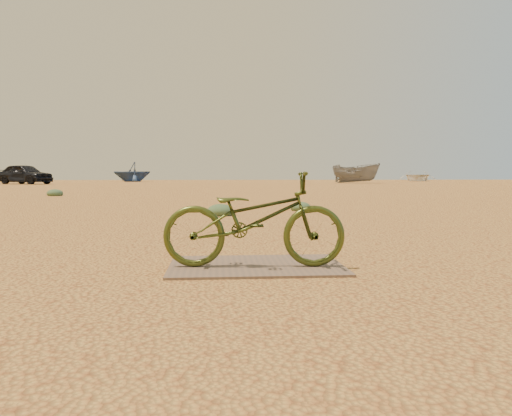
{
  "coord_description": "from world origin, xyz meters",
  "views": [
    {
      "loc": [
        -0.93,
        -4.74,
        0.86
      ],
      "look_at": [
        -0.59,
        -0.22,
        0.54
      ],
      "focal_mm": 35.0,
      "sensor_mm": 36.0,
      "label": 1
    }
  ],
  "objects": [
    {
      "name": "bicycle",
      "position": [
        -0.61,
        -0.31,
        0.45
      ],
      "size": [
        1.66,
        0.66,
        0.86
      ],
      "primitive_type": "imported",
      "rotation": [
        0.0,
        0.0,
        1.51
      ],
      "color": "#3C4819",
      "rests_on": "plywood_board"
    },
    {
      "name": "kale_a",
      "position": [
        -0.88,
        5.43,
        0.0
      ],
      "size": [
        0.55,
        0.55,
        0.3
      ],
      "primitive_type": "ellipsoid",
      "color": "#55754E",
      "rests_on": "ground"
    },
    {
      "name": "plywood_board",
      "position": [
        -0.59,
        -0.22,
        0.01
      ],
      "size": [
        1.58,
        1.06,
        0.02
      ],
      "primitive_type": "cube",
      "color": "brown",
      "rests_on": "ground"
    },
    {
      "name": "car",
      "position": [
        -16.25,
        36.22,
        0.8
      ],
      "size": [
        5.03,
        3.9,
        1.6
      ],
      "primitive_type": "imported",
      "rotation": [
        0.0,
        0.0,
        1.07
      ],
      "color": "black",
      "rests_on": "ground"
    },
    {
      "name": "boat_far_left",
      "position": [
        -9.62,
        46.83,
        1.01
      ],
      "size": [
        5.01,
        4.84,
        2.02
      ],
      "primitive_type": "imported",
      "rotation": [
        0.0,
        0.0,
        -1.02
      ],
      "color": "#324B7A",
      "rests_on": "ground"
    },
    {
      "name": "kale_b",
      "position": [
        0.97,
        6.62,
        0.0
      ],
      "size": [
        0.48,
        0.48,
        0.26
      ],
      "primitive_type": "ellipsoid",
      "color": "#55754E",
      "rests_on": "ground"
    },
    {
      "name": "ground",
      "position": [
        0.0,
        0.0,
        0.0
      ],
      "size": [
        120.0,
        120.0,
        0.0
      ],
      "primitive_type": "plane",
      "color": "tan",
      "rests_on": "ground"
    },
    {
      "name": "boat_far_right",
      "position": [
        21.08,
        49.02,
        0.57
      ],
      "size": [
        5.73,
        6.56,
        1.13
      ],
      "primitive_type": "imported",
      "rotation": [
        0.0,
        0.0,
        -0.4
      ],
      "color": "silver",
      "rests_on": "ground"
    },
    {
      "name": "kale_c",
      "position": [
        -7.14,
        14.77,
        0.0
      ],
      "size": [
        0.59,
        0.59,
        0.33
      ],
      "primitive_type": "ellipsoid",
      "color": "#55754E",
      "rests_on": "ground"
    },
    {
      "name": "boat_mid_right",
      "position": [
        11.08,
        38.1,
        0.86
      ],
      "size": [
        4.49,
        4.14,
        1.72
      ],
      "primitive_type": "imported",
      "rotation": [
        0.0,
        0.0,
        0.88
      ],
      "color": "slate",
      "rests_on": "ground"
    }
  ]
}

